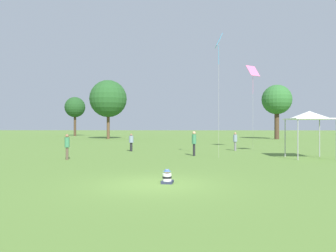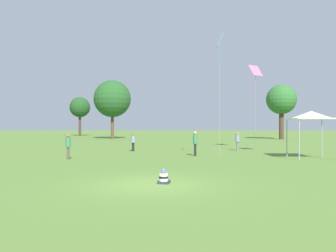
# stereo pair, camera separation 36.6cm
# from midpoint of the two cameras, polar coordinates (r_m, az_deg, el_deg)

# --- Properties ---
(ground_plane) EXTENTS (300.00, 300.00, 0.00)m
(ground_plane) POSITION_cam_midpoint_polar(r_m,az_deg,el_deg) (12.46, -3.21, -10.14)
(ground_plane) COLOR #567A33
(seated_toddler) EXTENTS (0.48, 0.57, 0.55)m
(seated_toddler) POSITION_cam_midpoint_polar(r_m,az_deg,el_deg) (12.63, -0.99, -9.03)
(seated_toddler) COLOR #282D47
(seated_toddler) RESTS_ON ground
(person_standing_0) EXTENTS (0.48, 0.48, 1.63)m
(person_standing_0) POSITION_cam_midpoint_polar(r_m,az_deg,el_deg) (29.59, 11.28, -2.37)
(person_standing_0) COLOR slate
(person_standing_0) RESTS_ON ground
(person_standing_1) EXTENTS (0.44, 0.44, 1.80)m
(person_standing_1) POSITION_cam_midpoint_polar(r_m,az_deg,el_deg) (23.99, 4.12, -2.62)
(person_standing_1) COLOR black
(person_standing_1) RESTS_ON ground
(person_standing_2) EXTENTS (0.46, 0.46, 1.53)m
(person_standing_2) POSITION_cam_midpoint_polar(r_m,az_deg,el_deg) (28.48, -6.79, -2.60)
(person_standing_2) COLOR black
(person_standing_2) RESTS_ON ground
(person_standing_3) EXTENTS (0.37, 0.37, 1.66)m
(person_standing_3) POSITION_cam_midpoint_polar(r_m,az_deg,el_deg) (22.22, -17.62, -3.07)
(person_standing_3) COLOR brown
(person_standing_3) RESTS_ON ground
(canopy_tent) EXTENTS (2.79, 2.79, 3.20)m
(canopy_tent) POSITION_cam_midpoint_polar(r_m,az_deg,el_deg) (24.08, 22.99, 1.67)
(canopy_tent) COLOR white
(canopy_tent) RESTS_ON ground
(kite_0) EXTENTS (1.41, 1.31, 7.96)m
(kite_0) POSITION_cam_midpoint_polar(r_m,az_deg,el_deg) (32.45, 14.26, 9.06)
(kite_0) COLOR pink
(kite_0) RESTS_ON ground
(kite_3) EXTENTS (0.46, 0.93, 8.43)m
(kite_3) POSITION_cam_midpoint_polar(r_m,az_deg,el_deg) (23.29, 8.36, 13.88)
(kite_3) COLOR #339EDB
(kite_3) RESTS_ON ground
(distant_tree_0) EXTENTS (4.87, 4.87, 8.99)m
(distant_tree_0) POSITION_cam_midpoint_polar(r_m,az_deg,el_deg) (56.97, 18.24, 4.31)
(distant_tree_0) COLOR #473323
(distant_tree_0) RESTS_ON ground
(distant_tree_1) EXTENTS (6.23, 6.23, 9.89)m
(distant_tree_1) POSITION_cam_midpoint_polar(r_m,az_deg,el_deg) (56.04, -10.56, 4.68)
(distant_tree_1) COLOR brown
(distant_tree_1) RESTS_ON ground
(distant_tree_2) EXTENTS (4.43, 4.43, 8.51)m
(distant_tree_2) POSITION_cam_midpoint_polar(r_m,az_deg,el_deg) (74.43, -16.03, 3.13)
(distant_tree_2) COLOR #473323
(distant_tree_2) RESTS_ON ground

